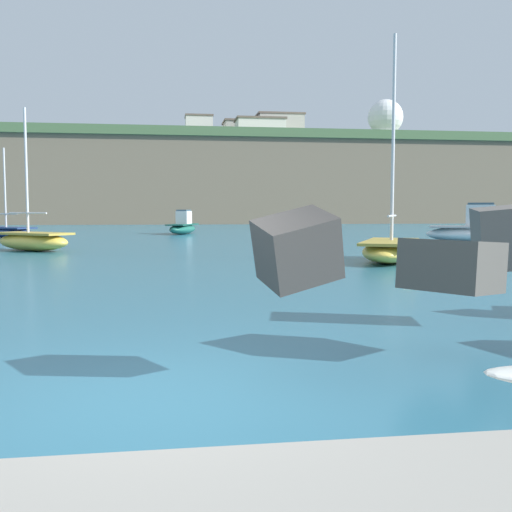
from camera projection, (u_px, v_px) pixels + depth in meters
ground_plane at (159, 401)px, 5.90m from camera, size 400.00×400.00×0.00m
breakwater_jetty at (217, 281)px, 7.46m from camera, size 32.57×6.55×2.19m
boat_near_left at (474, 230)px, 34.47m from camera, size 5.56×4.16×2.31m
boat_near_centre at (33, 240)px, 27.39m from camera, size 4.33×3.86×6.57m
boat_mid_centre at (390, 249)px, 21.62m from camera, size 3.92×5.28×8.24m
boat_mid_right at (9, 232)px, 39.68m from camera, size 4.27×3.94×6.02m
boat_far_left at (183, 226)px, 46.42m from camera, size 2.93×4.92×1.91m
headland_bluff at (286, 183)px, 99.66m from camera, size 95.59×43.11×12.61m
radar_dome at (385, 123)px, 106.43m from camera, size 6.33×6.33×9.01m
station_building_west at (280, 131)px, 104.02m from camera, size 8.22×4.64×6.08m
station_building_central at (260, 132)px, 97.29m from camera, size 8.07×6.03×4.17m
station_building_east at (199, 132)px, 103.91m from camera, size 4.87×4.40×5.73m
station_building_annex at (246, 135)px, 104.55m from camera, size 7.99×6.64×4.82m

